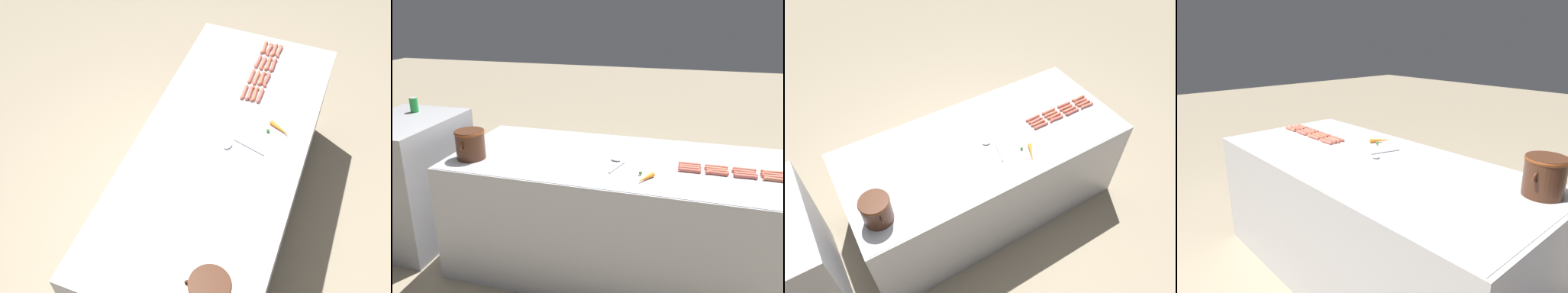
% 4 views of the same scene
% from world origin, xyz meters
% --- Properties ---
extents(ground_plane, '(20.00, 20.00, 0.00)m').
position_xyz_m(ground_plane, '(0.00, 0.00, 0.00)').
color(ground_plane, gray).
extents(griddle_counter, '(1.05, 2.37, 0.88)m').
position_xyz_m(griddle_counter, '(0.00, 0.00, 0.44)').
color(griddle_counter, '#BCBCC1').
rests_on(griddle_counter, ground_plane).
extents(back_cabinet, '(0.91, 0.69, 1.05)m').
position_xyz_m(back_cabinet, '(-0.05, 1.74, 0.52)').
color(back_cabinet, '#A0A0A4').
rests_on(back_cabinet, ground_plane).
extents(hot_dog_0, '(0.03, 0.15, 0.03)m').
position_xyz_m(hot_dog_0, '(-0.12, -1.02, 0.89)').
color(hot_dog_0, '#CC674E').
rests_on(hot_dog_0, griddle_counter).
extents(hot_dog_1, '(0.03, 0.15, 0.03)m').
position_xyz_m(hot_dog_1, '(-0.12, -0.85, 0.89)').
color(hot_dog_1, '#C85A4E').
rests_on(hot_dog_1, griddle_counter).
extents(hot_dog_2, '(0.03, 0.15, 0.03)m').
position_xyz_m(hot_dog_2, '(-0.11, -0.68, 0.89)').
color(hot_dog_2, '#CD5A4A').
rests_on(hot_dog_2, griddle_counter).
extents(hot_dog_3, '(0.03, 0.15, 0.03)m').
position_xyz_m(hot_dog_3, '(-0.11, -0.51, 0.89)').
color(hot_dog_3, '#CD5A4B').
rests_on(hot_dog_3, griddle_counter).
extents(hot_dog_4, '(0.03, 0.15, 0.03)m').
position_xyz_m(hot_dog_4, '(-0.08, -1.02, 0.89)').
color(hot_dog_4, '#C6654E').
rests_on(hot_dog_4, griddle_counter).
extents(hot_dog_5, '(0.03, 0.15, 0.03)m').
position_xyz_m(hot_dog_5, '(-0.08, -0.85, 0.89)').
color(hot_dog_5, '#CC654C').
rests_on(hot_dog_5, griddle_counter).
extents(hot_dog_6, '(0.03, 0.15, 0.03)m').
position_xyz_m(hot_dog_6, '(-0.08, -0.68, 0.89)').
color(hot_dog_6, '#C46249').
rests_on(hot_dog_6, griddle_counter).
extents(hot_dog_7, '(0.03, 0.15, 0.03)m').
position_xyz_m(hot_dog_7, '(-0.07, -0.50, 0.89)').
color(hot_dog_7, '#C26349').
rests_on(hot_dog_7, griddle_counter).
extents(hot_dog_8, '(0.03, 0.15, 0.03)m').
position_xyz_m(hot_dog_8, '(-0.04, -1.02, 0.89)').
color(hot_dog_8, '#C75D4D').
rests_on(hot_dog_8, griddle_counter).
extents(hot_dog_9, '(0.03, 0.15, 0.03)m').
position_xyz_m(hot_dog_9, '(-0.04, -0.84, 0.89)').
color(hot_dog_9, '#C8604C').
rests_on(hot_dog_9, griddle_counter).
extents(hot_dog_10, '(0.03, 0.15, 0.03)m').
position_xyz_m(hot_dog_10, '(-0.04, -0.67, 0.89)').
color(hot_dog_10, '#CB684B').
rests_on(hot_dog_10, griddle_counter).
extents(hot_dog_11, '(0.04, 0.15, 0.03)m').
position_xyz_m(hot_dog_11, '(-0.04, -0.50, 0.89)').
color(hot_dog_11, '#C35C4F').
rests_on(hot_dog_11, griddle_counter).
extents(hot_dog_12, '(0.03, 0.15, 0.03)m').
position_xyz_m(hot_dog_12, '(0.00, -1.03, 0.89)').
color(hot_dog_12, '#CA6649').
rests_on(hot_dog_12, griddle_counter).
extents(hot_dog_13, '(0.03, 0.15, 0.03)m').
position_xyz_m(hot_dog_13, '(-0.00, -0.85, 0.89)').
color(hot_dog_13, '#C76150').
rests_on(hot_dog_13, griddle_counter).
extents(hot_dog_14, '(0.03, 0.15, 0.03)m').
position_xyz_m(hot_dog_14, '(-0.00, -0.68, 0.89)').
color(hot_dog_14, '#CC624D').
rests_on(hot_dog_14, griddle_counter).
extents(hot_dog_15, '(0.03, 0.15, 0.03)m').
position_xyz_m(hot_dog_15, '(-0.00, -0.50, 0.89)').
color(hot_dog_15, '#CC624F').
rests_on(hot_dog_15, griddle_counter).
extents(bean_pot, '(0.26, 0.21, 0.21)m').
position_xyz_m(bean_pot, '(-0.28, 1.00, 0.99)').
color(bean_pot, '#472616').
rests_on(bean_pot, griddle_counter).
extents(serving_spoon, '(0.27, 0.11, 0.02)m').
position_xyz_m(serving_spoon, '(-0.09, -0.01, 0.89)').
color(serving_spoon, '#B7B7BC').
rests_on(serving_spoon, griddle_counter).
extents(carrot, '(0.17, 0.11, 0.03)m').
position_xyz_m(carrot, '(-0.32, -0.24, 0.89)').
color(carrot, orange).
rests_on(carrot, griddle_counter).
extents(soda_can, '(0.07, 0.07, 0.13)m').
position_xyz_m(soda_can, '(0.17, 1.79, 1.11)').
color(soda_can, '#1E8C38').
rests_on(soda_can, back_cabinet).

